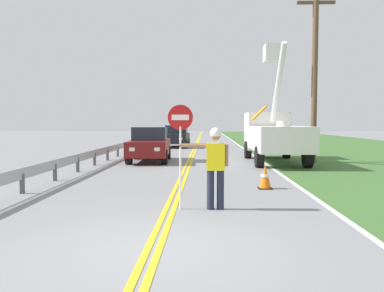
# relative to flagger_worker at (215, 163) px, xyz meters

# --- Properties ---
(ground_plane) EXTENTS (160.00, 160.00, 0.00)m
(ground_plane) POSITION_rel_flagger_worker_xyz_m (-1.01, -2.73, -1.05)
(ground_plane) COLOR gray
(grass_verge_right) EXTENTS (16.00, 110.00, 0.01)m
(grass_verge_right) POSITION_rel_flagger_worker_xyz_m (10.59, 17.27, -1.04)
(grass_verge_right) COLOR #3D662D
(grass_verge_right) RESTS_ON ground
(centerline_yellow_left) EXTENTS (0.11, 110.00, 0.01)m
(centerline_yellow_left) POSITION_rel_flagger_worker_xyz_m (-1.10, 17.27, -1.04)
(centerline_yellow_left) COLOR yellow
(centerline_yellow_left) RESTS_ON ground
(centerline_yellow_right) EXTENTS (0.11, 110.00, 0.01)m
(centerline_yellow_right) POSITION_rel_flagger_worker_xyz_m (-0.92, 17.27, -1.04)
(centerline_yellow_right) COLOR yellow
(centerline_yellow_right) RESTS_ON ground
(edge_line_right) EXTENTS (0.12, 110.00, 0.01)m
(edge_line_right) POSITION_rel_flagger_worker_xyz_m (2.59, 17.27, -1.04)
(edge_line_right) COLOR silver
(edge_line_right) RESTS_ON ground
(edge_line_left) EXTENTS (0.12, 110.00, 0.01)m
(edge_line_left) POSITION_rel_flagger_worker_xyz_m (-4.61, 17.27, -1.04)
(edge_line_left) COLOR silver
(edge_line_left) RESTS_ON ground
(flagger_worker) EXTENTS (1.09, 0.25, 1.83)m
(flagger_worker) POSITION_rel_flagger_worker_xyz_m (0.00, 0.00, 0.00)
(flagger_worker) COLOR #1E2338
(flagger_worker) RESTS_ON ground
(stop_sign_paddle) EXTENTS (0.56, 0.04, 2.33)m
(stop_sign_paddle) POSITION_rel_flagger_worker_xyz_m (-0.77, -0.00, 0.66)
(stop_sign_paddle) COLOR silver
(stop_sign_paddle) RESTS_ON ground
(utility_bucket_truck) EXTENTS (2.67, 6.82, 5.72)m
(utility_bucket_truck) POSITION_rel_flagger_worker_xyz_m (3.10, 10.58, 0.38)
(utility_bucket_truck) COLOR white
(utility_bucket_truck) RESTS_ON ground
(oncoming_sedan_nearest) EXTENTS (2.04, 4.17, 1.70)m
(oncoming_sedan_nearest) POSITION_rel_flagger_worker_xyz_m (-2.98, 10.42, -0.21)
(oncoming_sedan_nearest) COLOR maroon
(oncoming_sedan_nearest) RESTS_ON ground
(oncoming_sedan_second) EXTENTS (2.00, 4.15, 1.70)m
(oncoming_sedan_second) POSITION_rel_flagger_worker_xyz_m (-2.52, 21.50, -0.21)
(oncoming_sedan_second) COLOR black
(oncoming_sedan_second) RESTS_ON ground
(utility_pole_near) EXTENTS (1.80, 0.28, 8.23)m
(utility_pole_near) POSITION_rel_flagger_worker_xyz_m (5.02, 10.40, 3.25)
(utility_pole_near) COLOR brown
(utility_pole_near) RESTS_ON ground
(traffic_cone_lead) EXTENTS (0.40, 0.40, 0.70)m
(traffic_cone_lead) POSITION_rel_flagger_worker_xyz_m (1.53, 2.74, -0.71)
(traffic_cone_lead) COLOR orange
(traffic_cone_lead) RESTS_ON ground
(guardrail_left_shoulder) EXTENTS (0.10, 32.00, 0.71)m
(guardrail_left_shoulder) POSITION_rel_flagger_worker_xyz_m (-5.21, 12.00, -0.53)
(guardrail_left_shoulder) COLOR #9EA0A3
(guardrail_left_shoulder) RESTS_ON ground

